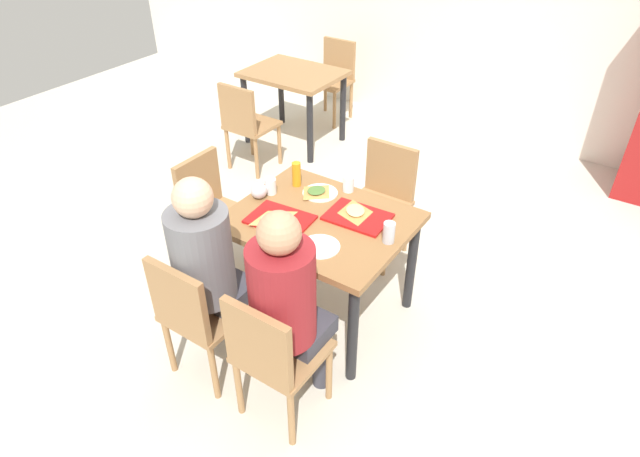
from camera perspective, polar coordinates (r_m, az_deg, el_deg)
ground_plane at (r=3.62m, az=-0.00°, el=-8.62°), size 10.00×10.00×0.02m
main_table at (r=3.21m, az=-0.00°, el=-0.42°), size 1.03×0.84×0.73m
chair_near_left at (r=2.98m, az=-12.97°, el=-8.54°), size 0.40×0.40×0.83m
chair_near_right at (r=2.72m, az=-5.09°, el=-12.93°), size 0.40×0.40×0.83m
chair_far_side at (r=3.87m, az=6.65°, el=3.65°), size 0.40×0.40×0.83m
chair_left_end at (r=3.78m, az=-11.37°, el=2.28°), size 0.40×0.40×0.83m
person_in_red at (r=2.89m, az=-11.67°, el=-3.46°), size 0.32×0.42×1.24m
person_in_brown_jacket at (r=2.62m, az=-3.46°, el=-7.46°), size 0.32×0.42×1.24m
tray_red_near at (r=3.14m, az=-4.21°, el=0.98°), size 0.38×0.29×0.02m
tray_red_far at (r=3.16m, az=3.98°, el=1.24°), size 0.37×0.28×0.02m
paper_plate_center at (r=3.39m, az=0.01°, el=3.77°), size 0.22×0.22×0.01m
paper_plate_near_edge at (r=2.93m, az=-0.01°, el=-1.91°), size 0.22×0.22×0.01m
pizza_slice_a at (r=3.13m, az=-4.92°, el=1.20°), size 0.22×0.26×0.02m
pizza_slice_b at (r=3.18m, az=3.73°, el=1.83°), size 0.24×0.25×0.02m
pizza_slice_c at (r=3.38m, az=-0.38°, el=3.94°), size 0.17×0.19×0.02m
plastic_cup_a at (r=3.40m, az=3.00°, el=4.72°), size 0.07×0.07×0.10m
plastic_cup_b at (r=2.88m, az=-3.53°, el=-1.57°), size 0.07×0.07×0.10m
plastic_cup_c at (r=3.38m, az=-5.21°, el=4.46°), size 0.07×0.07×0.10m
soda_can at (r=2.96m, az=7.26°, el=-0.42°), size 0.07×0.07×0.12m
condiment_bottle at (r=3.44m, az=-2.49°, el=5.73°), size 0.06×0.06×0.16m
foil_bundle at (r=3.34m, az=-6.44°, el=3.96°), size 0.10×0.10×0.10m
background_table at (r=5.46m, az=-2.78°, el=14.94°), size 0.90×0.70×0.73m
background_chair_near at (r=4.98m, az=-7.82°, el=11.08°), size 0.40×0.40×0.83m
background_chair_far at (r=6.07m, az=1.51°, el=15.89°), size 0.40×0.40×0.83m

